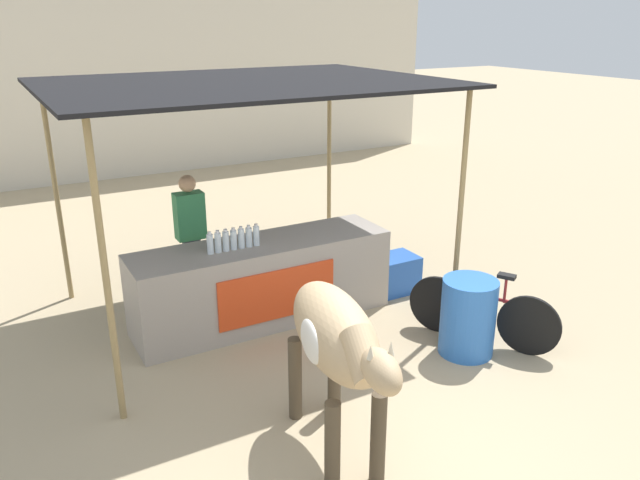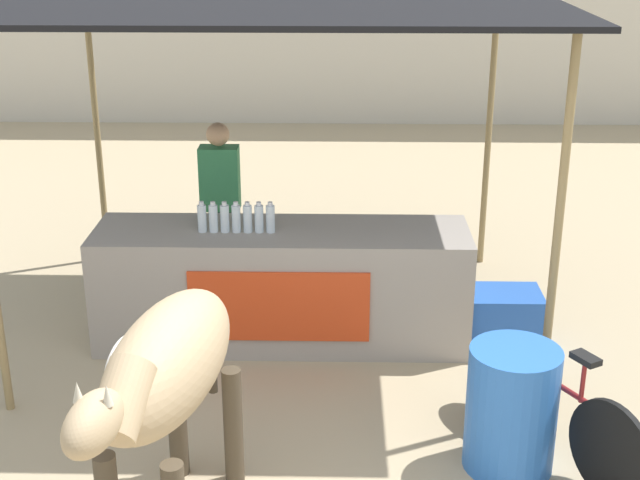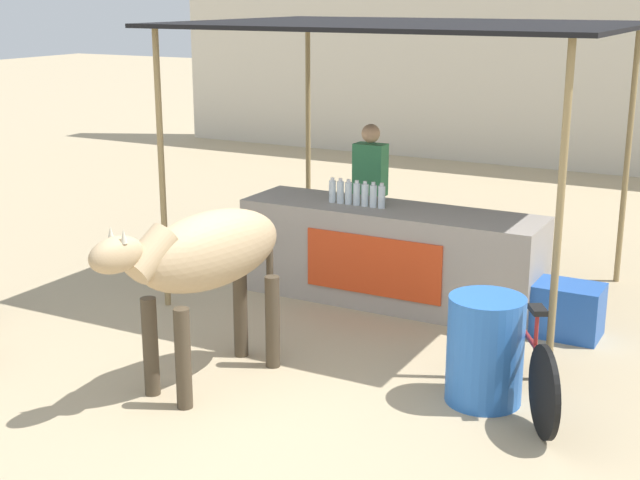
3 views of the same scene
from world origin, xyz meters
name	(u,v)px [view 1 (image 1 of 3)]	position (x,y,z in m)	size (l,w,h in m)	color
ground_plane	(366,417)	(0.00, 0.00, 0.00)	(60.00, 60.00, 0.00)	tan
building_wall_far	(102,53)	(0.00, 10.17, 2.64)	(16.00, 0.50, 5.28)	beige
stall_counter	(263,282)	(0.00, 2.20, 0.48)	(3.00, 0.82, 0.96)	#9E9389
stall_awning	(245,91)	(0.00, 2.50, 2.61)	(4.20, 3.20, 2.72)	black
water_bottle_row	(234,239)	(-0.35, 2.15, 1.07)	(0.61, 0.07, 0.25)	silver
vendor_behind_counter	(191,241)	(-0.58, 2.95, 0.85)	(0.34, 0.22, 1.65)	#383842
cooler_box	(393,274)	(1.79, 2.10, 0.24)	(0.60, 0.44, 0.48)	blue
water_barrel	(468,317)	(1.55, 0.45, 0.41)	(0.57, 0.57, 0.83)	blue
cow	(336,340)	(-0.47, -0.26, 1.03)	(0.78, 1.85, 1.44)	tan
bicycle_leaning	(482,313)	(1.84, 0.54, 0.35)	(0.87, 1.45, 0.85)	black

